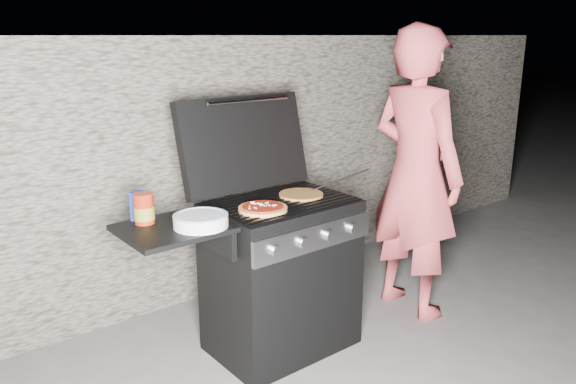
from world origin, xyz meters
TOP-DOWN VIEW (x-y plane):
  - ground at (0.00, 0.00)m, footprint 50.00×50.00m
  - stone_wall at (0.00, 1.05)m, footprint 8.00×0.35m
  - gas_grill at (-0.25, 0.00)m, footprint 1.34×0.79m
  - pizza_topped at (-0.19, -0.09)m, footprint 0.28×0.28m
  - pizza_plain at (0.15, 0.00)m, footprint 0.34×0.34m
  - sauce_jar at (-0.76, 0.13)m, footprint 0.11×0.11m
  - blue_carton at (-0.76, 0.20)m, footprint 0.08×0.06m
  - plate_stack at (-0.57, -0.09)m, footprint 0.32×0.32m
  - person at (0.99, -0.15)m, footprint 0.46×0.69m
  - tongs at (0.45, 0.00)m, footprint 0.44×0.06m

SIDE VIEW (x-z plane):
  - ground at x=0.00m, z-range 0.00..0.00m
  - gas_grill at x=-0.25m, z-range 0.00..0.91m
  - stone_wall at x=0.00m, z-range 0.00..1.80m
  - pizza_plain at x=0.15m, z-range 0.91..0.92m
  - pizza_topped at x=-0.19m, z-range 0.91..0.94m
  - plate_stack at x=-0.57m, z-range 0.90..0.96m
  - person at x=0.99m, z-range 0.00..1.88m
  - tongs at x=0.45m, z-range 0.91..1.00m
  - blue_carton at x=-0.76m, z-range 0.90..1.05m
  - sauce_jar at x=-0.76m, z-range 0.90..1.06m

